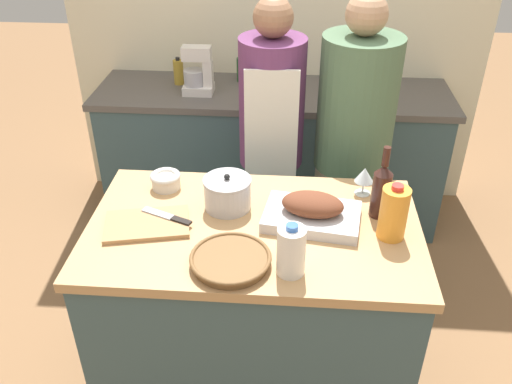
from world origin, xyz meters
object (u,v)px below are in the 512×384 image
Objects in this scene: milk_jug at (291,251)px; condiment_bottle_tall at (179,72)px; mixing_bowl at (166,180)px; stock_pot at (228,193)px; condiment_bottle_short at (288,86)px; juice_jug at (394,213)px; wicker_basket at (231,260)px; roasting_pan at (312,212)px; cutting_board at (147,224)px; wine_bottle_green at (381,189)px; knife_chef at (168,217)px; condiment_bottle_extra at (241,69)px; wine_glass_left at (364,176)px; person_cook_guest at (353,145)px; person_cook_aproned at (271,141)px; stand_mixer at (198,74)px.

milk_jug is 1.16× the size of condiment_bottle_tall.
stock_pot is at bearing -24.12° from mixing_bowl.
condiment_bottle_short is at bearing 80.56° from stock_pot.
mixing_bowl is at bearing 163.33° from juice_jug.
roasting_pan is at bearing 44.58° from wicker_basket.
stock_pot is (-0.05, 0.36, 0.04)m from wicker_basket.
cutting_board is at bearing -83.15° from condiment_bottle_tall.
cutting_board is 0.91m from wine_bottle_green.
knife_chef is (-0.22, -0.12, -0.04)m from stock_pot.
roasting_pan reaches higher than mixing_bowl.
wine_bottle_green is (0.60, -0.01, 0.05)m from stock_pot.
condiment_bottle_short is (-0.05, 1.64, -0.07)m from milk_jug.
mixing_bowl is at bearing -113.19° from condiment_bottle_short.
wine_bottle_green is at bearing 14.26° from roasting_pan.
milk_jug is 1.17× the size of condiment_bottle_extra.
stock_pot reaches higher than mixing_bowl.
wine_glass_left is at bearing 18.54° from knife_chef.
wicker_basket is at bearing -55.44° from mixing_bowl.
juice_jug reaches higher than condiment_bottle_extra.
wine_bottle_green is 0.18× the size of person_cook_guest.
wicker_basket is 1.97× the size of condiment_bottle_short.
milk_jug is at bearing -119.19° from wine_glass_left.
condiment_bottle_tall is at bearing 128.90° from wine_glass_left.
person_cook_aproned is at bearing 65.86° from knife_chef.
wine_glass_left is (0.83, 0.02, 0.05)m from mixing_bowl.
milk_jug is 0.66× the size of wine_bottle_green.
stock_pot is at bearing 178.91° from wine_bottle_green.
roasting_pan is 1.86× the size of knife_chef.
condiment_bottle_extra is 0.85m from person_cook_aproned.
knife_chef is (-0.27, 0.24, -0.00)m from wicker_basket.
wine_glass_left is at bearing -55.00° from person_cook_aproned.
stand_mixer is (-0.67, 1.35, 0.03)m from roasting_pan.
knife_chef is at bearing -151.77° from stock_pot.
wine_bottle_green is 0.19× the size of person_cook_aproned.
condiment_bottle_extra is 0.10× the size of person_cook_guest.
milk_jug is 0.12× the size of person_cook_aproned.
cutting_board is at bearing -109.47° from condiment_bottle_short.
wicker_basket is 0.40m from cutting_board.
cutting_board is at bearing -154.26° from person_cook_guest.
condiment_bottle_tall is at bearing 96.85° from cutting_board.
knife_chef is 0.74× the size of stand_mixer.
mixing_bowl is 0.58× the size of juice_jug.
cutting_board is 1.66× the size of knife_chef.
juice_jug is at bearing -66.25° from condiment_bottle_extra.
milk_jug is (0.21, -0.02, 0.07)m from wicker_basket.
knife_chef is at bearing -116.40° from person_cook_aproned.
wicker_basket is 0.58m from mixing_bowl.
milk_jug reaches higher than wine_glass_left.
wicker_basket is at bearing -76.75° from stand_mixer.
condiment_bottle_short is 0.09× the size of person_cook_aproned.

